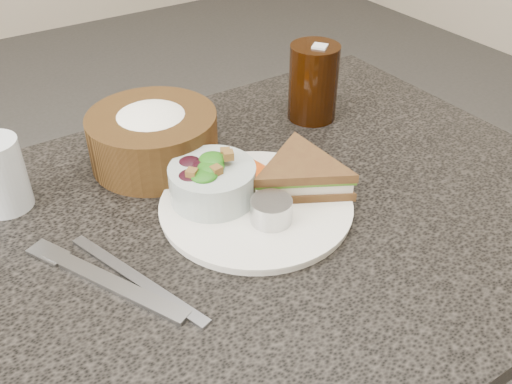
{
  "coord_description": "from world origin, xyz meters",
  "views": [
    {
      "loc": [
        -0.31,
        -0.51,
        1.23
      ],
      "look_at": [
        0.03,
        0.01,
        0.78
      ],
      "focal_mm": 40.0,
      "sensor_mm": 36.0,
      "label": 1
    }
  ],
  "objects_px": {
    "dressing_ramekin": "(271,211)",
    "bread_basket": "(153,130)",
    "dinner_plate": "(256,206)",
    "sandwich": "(302,174)",
    "water_glass": "(0,175)",
    "cola_glass": "(313,79)",
    "salad_bowl": "(212,177)"
  },
  "relations": [
    {
      "from": "dressing_ramekin",
      "to": "bread_basket",
      "type": "height_order",
      "value": "bread_basket"
    },
    {
      "from": "cola_glass",
      "to": "dressing_ramekin",
      "type": "bearing_deg",
      "value": -137.54
    },
    {
      "from": "sandwich",
      "to": "bread_basket",
      "type": "relative_size",
      "value": 0.84
    },
    {
      "from": "sandwich",
      "to": "cola_glass",
      "type": "relative_size",
      "value": 1.14
    },
    {
      "from": "dinner_plate",
      "to": "bread_basket",
      "type": "height_order",
      "value": "bread_basket"
    },
    {
      "from": "dressing_ramekin",
      "to": "water_glass",
      "type": "relative_size",
      "value": 0.53
    },
    {
      "from": "dinner_plate",
      "to": "cola_glass",
      "type": "height_order",
      "value": "cola_glass"
    },
    {
      "from": "cola_glass",
      "to": "sandwich",
      "type": "bearing_deg",
      "value": -131.57
    },
    {
      "from": "sandwich",
      "to": "water_glass",
      "type": "relative_size",
      "value": 1.58
    },
    {
      "from": "salad_bowl",
      "to": "bread_basket",
      "type": "distance_m",
      "value": 0.15
    },
    {
      "from": "dinner_plate",
      "to": "cola_glass",
      "type": "distance_m",
      "value": 0.29
    },
    {
      "from": "dinner_plate",
      "to": "cola_glass",
      "type": "bearing_deg",
      "value": 36.72
    },
    {
      "from": "sandwich",
      "to": "salad_bowl",
      "type": "relative_size",
      "value": 1.37
    },
    {
      "from": "sandwich",
      "to": "salad_bowl",
      "type": "distance_m",
      "value": 0.13
    },
    {
      "from": "bread_basket",
      "to": "dinner_plate",
      "type": "bearing_deg",
      "value": -71.85
    },
    {
      "from": "dinner_plate",
      "to": "water_glass",
      "type": "bearing_deg",
      "value": 145.01
    },
    {
      "from": "dinner_plate",
      "to": "salad_bowl",
      "type": "bearing_deg",
      "value": 134.41
    },
    {
      "from": "salad_bowl",
      "to": "bread_basket",
      "type": "xyz_separation_m",
      "value": [
        -0.02,
        0.14,
        0.01
      ]
    },
    {
      "from": "salad_bowl",
      "to": "cola_glass",
      "type": "relative_size",
      "value": 0.83
    },
    {
      "from": "dressing_ramekin",
      "to": "bread_basket",
      "type": "xyz_separation_m",
      "value": [
        -0.06,
        0.23,
        0.03
      ]
    },
    {
      "from": "salad_bowl",
      "to": "cola_glass",
      "type": "bearing_deg",
      "value": 25.16
    },
    {
      "from": "bread_basket",
      "to": "water_glass",
      "type": "height_order",
      "value": "bread_basket"
    },
    {
      "from": "dinner_plate",
      "to": "water_glass",
      "type": "xyz_separation_m",
      "value": [
        -0.28,
        0.2,
        0.05
      ]
    },
    {
      "from": "cola_glass",
      "to": "water_glass",
      "type": "height_order",
      "value": "cola_glass"
    },
    {
      "from": "dinner_plate",
      "to": "water_glass",
      "type": "height_order",
      "value": "water_glass"
    },
    {
      "from": "salad_bowl",
      "to": "dressing_ramekin",
      "type": "relative_size",
      "value": 2.16
    },
    {
      "from": "water_glass",
      "to": "salad_bowl",
      "type": "bearing_deg",
      "value": -32.75
    },
    {
      "from": "dinner_plate",
      "to": "sandwich",
      "type": "relative_size",
      "value": 1.61
    },
    {
      "from": "bread_basket",
      "to": "cola_glass",
      "type": "xyz_separation_m",
      "value": [
        0.29,
        -0.02,
        0.02
      ]
    },
    {
      "from": "dinner_plate",
      "to": "sandwich",
      "type": "distance_m",
      "value": 0.08
    },
    {
      "from": "salad_bowl",
      "to": "bread_basket",
      "type": "bearing_deg",
      "value": 97.61
    },
    {
      "from": "dressing_ramekin",
      "to": "cola_glass",
      "type": "xyz_separation_m",
      "value": [
        0.23,
        0.21,
        0.04
      ]
    }
  ]
}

